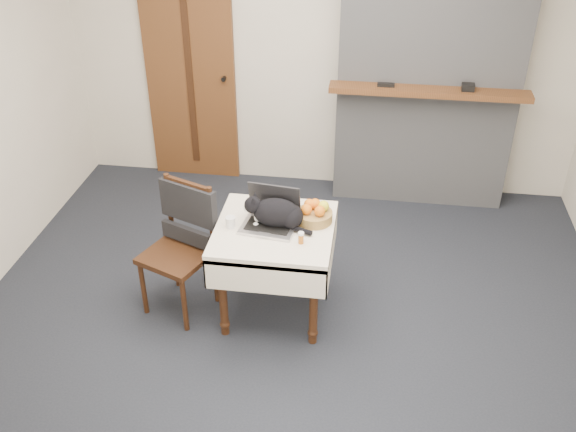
# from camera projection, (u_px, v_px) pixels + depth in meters

# --- Properties ---
(ground) EXTENTS (4.50, 4.50, 0.00)m
(ground) POSITION_uv_depth(u_px,v_px,m) (291.00, 316.00, 4.54)
(ground) COLOR black
(ground) RESTS_ON ground
(room_shell) EXTENTS (4.52, 4.01, 2.61)m
(room_shell) POSITION_uv_depth(u_px,v_px,m) (302.00, 51.00, 3.98)
(room_shell) COLOR beige
(room_shell) RESTS_ON ground
(door) EXTENTS (0.82, 0.10, 2.00)m
(door) POSITION_uv_depth(u_px,v_px,m) (190.00, 75.00, 5.80)
(door) COLOR brown
(door) RESTS_ON ground
(chimney) EXTENTS (1.62, 0.48, 2.60)m
(chimney) POSITION_uv_depth(u_px,v_px,m) (431.00, 58.00, 5.28)
(chimney) COLOR gray
(chimney) RESTS_ON ground
(side_table) EXTENTS (0.78, 0.78, 0.70)m
(side_table) POSITION_uv_depth(u_px,v_px,m) (275.00, 241.00, 4.29)
(side_table) COLOR #341C0E
(side_table) RESTS_ON ground
(laptop) EXTENTS (0.39, 0.34, 0.26)m
(laptop) POSITION_uv_depth(u_px,v_px,m) (271.00, 216.00, 4.23)
(laptop) COLOR #B7B7BC
(laptop) RESTS_ON side_table
(cat) EXTENTS (0.47, 0.20, 0.23)m
(cat) POSITION_uv_depth(u_px,v_px,m) (278.00, 213.00, 4.19)
(cat) COLOR black
(cat) RESTS_ON side_table
(cream_jar) EXTENTS (0.07, 0.07, 0.08)m
(cream_jar) POSITION_uv_depth(u_px,v_px,m) (231.00, 222.00, 4.21)
(cream_jar) COLOR silver
(cream_jar) RESTS_ON side_table
(pill_bottle) EXTENTS (0.04, 0.04, 0.08)m
(pill_bottle) POSITION_uv_depth(u_px,v_px,m) (301.00, 238.00, 4.05)
(pill_bottle) COLOR #A95A14
(pill_bottle) RESTS_ON side_table
(fruit_basket) EXTENTS (0.24, 0.24, 0.14)m
(fruit_basket) POSITION_uv_depth(u_px,v_px,m) (314.00, 213.00, 4.27)
(fruit_basket) COLOR olive
(fruit_basket) RESTS_ON side_table
(desk_clutter) EXTENTS (0.12, 0.08, 0.01)m
(desk_clutter) POSITION_uv_depth(u_px,v_px,m) (298.00, 221.00, 4.28)
(desk_clutter) COLOR black
(desk_clutter) RESTS_ON side_table
(chair) EXTENTS (0.55, 0.55, 0.95)m
(chair) POSITION_uv_depth(u_px,v_px,m) (184.00, 230.00, 4.37)
(chair) COLOR #341C0E
(chair) RESTS_ON ground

